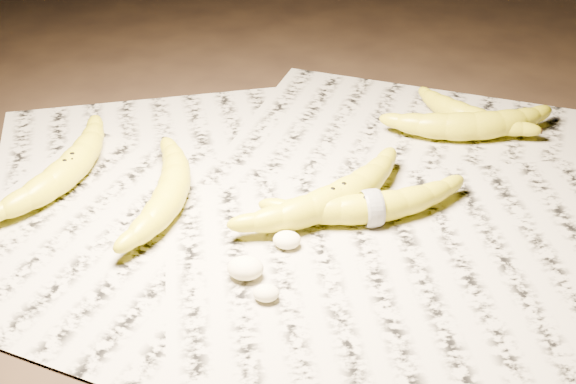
# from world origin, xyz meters

# --- Properties ---
(ground) EXTENTS (3.00, 3.00, 0.00)m
(ground) POSITION_xyz_m (0.00, 0.00, 0.00)
(ground) COLOR black
(ground) RESTS_ON ground
(newspaper_patch) EXTENTS (0.90, 0.70, 0.01)m
(newspaper_patch) POSITION_xyz_m (0.03, 0.04, 0.00)
(newspaper_patch) COLOR #ABA692
(newspaper_patch) RESTS_ON ground
(banana_left_a) EXTENTS (0.12, 0.24, 0.04)m
(banana_left_a) POSITION_xyz_m (-0.26, 0.07, 0.03)
(banana_left_a) COLOR yellow
(banana_left_a) RESTS_ON newspaper_patch
(banana_left_b) EXTENTS (0.07, 0.21, 0.04)m
(banana_left_b) POSITION_xyz_m (-0.13, 0.02, 0.03)
(banana_left_b) COLOR yellow
(banana_left_b) RESTS_ON newspaper_patch
(banana_center) EXTENTS (0.21, 0.20, 0.04)m
(banana_center) POSITION_xyz_m (0.07, 0.02, 0.03)
(banana_center) COLOR yellow
(banana_center) RESTS_ON newspaper_patch
(banana_taped) EXTENTS (0.23, 0.12, 0.04)m
(banana_taped) POSITION_xyz_m (0.12, 0.01, 0.03)
(banana_taped) COLOR yellow
(banana_taped) RESTS_ON newspaper_patch
(banana_upper_a) EXTENTS (0.22, 0.10, 0.04)m
(banana_upper_a) POSITION_xyz_m (0.26, 0.22, 0.03)
(banana_upper_a) COLOR yellow
(banana_upper_a) RESTS_ON newspaper_patch
(banana_upper_b) EXTENTS (0.16, 0.14, 0.03)m
(banana_upper_b) POSITION_xyz_m (0.26, 0.25, 0.02)
(banana_upper_b) COLOR yellow
(banana_upper_b) RESTS_ON newspaper_patch
(measuring_tape) EXTENTS (0.02, 0.05, 0.05)m
(measuring_tape) POSITION_xyz_m (0.12, 0.01, 0.03)
(measuring_tape) COLOR white
(measuring_tape) RESTS_ON newspaper_patch
(flesh_chunk_a) EXTENTS (0.04, 0.03, 0.02)m
(flesh_chunk_a) POSITION_xyz_m (-0.02, -0.11, 0.02)
(flesh_chunk_a) COLOR beige
(flesh_chunk_a) RESTS_ON newspaper_patch
(flesh_chunk_b) EXTENTS (0.03, 0.02, 0.02)m
(flesh_chunk_b) POSITION_xyz_m (0.00, -0.14, 0.02)
(flesh_chunk_b) COLOR beige
(flesh_chunk_b) RESTS_ON newspaper_patch
(flesh_chunk_c) EXTENTS (0.03, 0.03, 0.02)m
(flesh_chunk_c) POSITION_xyz_m (0.02, -0.05, 0.02)
(flesh_chunk_c) COLOR beige
(flesh_chunk_c) RESTS_ON newspaper_patch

